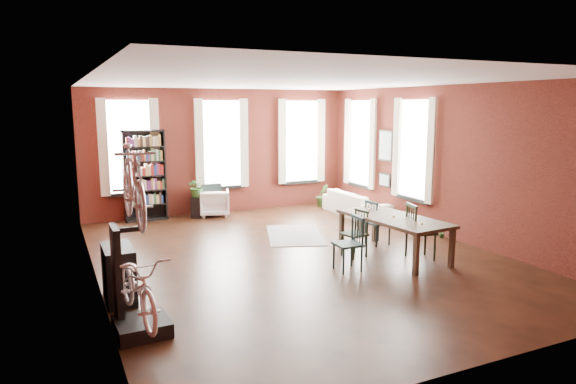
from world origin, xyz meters
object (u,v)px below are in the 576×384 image
dining_chair_c (421,231)px  plant_stand (197,208)px  bicycle_floor (136,255)px  white_armchair (215,201)px  bike_trainer (142,327)px  dining_chair_b (354,234)px  bookshelf (145,176)px  cream_sofa (356,200)px  console_table (119,274)px  dining_chair_a (348,244)px  dining_chair_d (378,223)px  dining_table (393,237)px

dining_chair_c → plant_stand: size_ratio=1.99×
bicycle_floor → white_armchair: bearing=59.9°
white_armchair → bike_trainer: size_ratio=1.17×
white_armchair → dining_chair_b: bearing=122.7°
dining_chair_b → bookshelf: 5.64m
bike_trainer → bicycle_floor: 0.90m
dining_chair_b → cream_sofa: (2.00, 3.06, -0.03)m
dining_chair_c → bike_trainer: (-5.16, -1.07, -0.42)m
console_table → cream_sofa: bearing=29.3°
plant_stand → bicycle_floor: 6.66m
dining_chair_a → dining_chair_d: 1.85m
dining_chair_a → bookshelf: bearing=-153.5°
cream_sofa → console_table: size_ratio=2.60×
dining_chair_d → bicycle_floor: bicycle_floor is taller
dining_chair_b → bike_trainer: dining_chair_b is taller
dining_chair_a → console_table: 3.70m
dining_table → dining_chair_a: dining_chair_a is taller
bookshelf → plant_stand: (1.19, -0.24, -0.84)m
bookshelf → bike_trainer: bearing=-100.3°
dining_chair_d → bicycle_floor: size_ratio=0.55×
dining_chair_c → console_table: (-5.27, 0.18, -0.11)m
cream_sofa → dining_chair_c: bearing=165.3°
bookshelf → white_armchair: (1.67, -0.20, -0.73)m
bicycle_floor → console_table: bearing=88.6°
dining_table → dining_chair_d: size_ratio=2.46×
dining_chair_b → dining_chair_c: (1.04, -0.62, 0.08)m
bike_trainer → dining_table: bearing=16.2°
dining_table → dining_chair_b: (-0.65, 0.30, 0.06)m
white_armchair → plant_stand: (-0.48, -0.03, -0.11)m
dining_table → bookshelf: bearing=119.9°
bookshelf → console_table: size_ratio=2.75×
bookshelf → plant_stand: bearing=-11.3°
dining_chair_d → bike_trainer: 5.50m
dining_chair_a → white_armchair: size_ratio=1.25×
dining_chair_d → cream_sofa: dining_chair_d is taller
dining_chair_a → plant_stand: size_ratio=1.81×
dining_chair_c → bookshelf: bookshelf is taller
white_armchair → bicycle_floor: bearing=82.2°
bookshelf → bike_trainer: bookshelf is taller
white_armchair → cream_sofa: size_ratio=0.35×
dining_chair_b → bookshelf: size_ratio=0.39×
dining_table → dining_chair_d: bearing=68.5°
dining_table → console_table: (-4.89, -0.14, 0.02)m
bike_trainer → dining_chair_a: bearing=16.2°
dining_table → dining_chair_a: size_ratio=2.39×
console_table → bicycle_floor: bicycle_floor is taller
dining_chair_c → bike_trainer: bearing=115.7°
bookshelf → bicycle_floor: (-1.20, -6.41, -0.10)m
plant_stand → dining_table: bearing=-63.4°
plant_stand → bicycle_floor: bicycle_floor is taller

